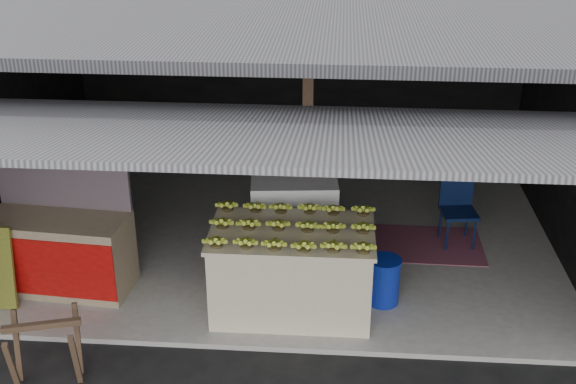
# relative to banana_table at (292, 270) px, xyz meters

# --- Properties ---
(ground) EXTENTS (80.00, 80.00, 0.00)m
(ground) POSITION_rel_banana_table_xyz_m (-0.20, -0.72, -0.54)
(ground) COLOR black
(ground) RESTS_ON ground
(concrete_slab) EXTENTS (7.00, 5.00, 0.06)m
(concrete_slab) POSITION_rel_banana_table_xyz_m (-0.20, 1.78, -0.51)
(concrete_slab) COLOR gray
(concrete_slab) RESTS_ON ground
(shophouse) EXTENTS (7.40, 7.29, 3.02)m
(shophouse) POSITION_rel_banana_table_xyz_m (-0.20, 2.09, 1.56)
(shophouse) COLOR black
(shophouse) RESTS_ON ground
(banana_table) EXTENTS (1.74, 1.07, 0.96)m
(banana_table) POSITION_rel_banana_table_xyz_m (0.00, 0.00, 0.00)
(banana_table) COLOR silver
(banana_table) RESTS_ON concrete_slab
(banana_pile) EXTENTS (1.61, 0.97, 0.19)m
(banana_pile) POSITION_rel_banana_table_xyz_m (0.00, 0.00, 0.57)
(banana_pile) COLOR yellow
(banana_pile) RESTS_ON banana_table
(white_crate) EXTENTS (1.06, 0.77, 1.11)m
(white_crate) POSITION_rel_banana_table_xyz_m (-0.05, 1.00, 0.07)
(white_crate) COLOR white
(white_crate) RESTS_ON concrete_slab
(neighbor_stall) EXTENTS (1.62, 0.84, 1.62)m
(neighbor_stall) POSITION_rel_banana_table_xyz_m (-2.65, 0.26, 0.01)
(neighbor_stall) COLOR #998466
(neighbor_stall) RESTS_ON concrete_slab
(sawhorse) EXTENTS (0.75, 0.74, 0.68)m
(sawhorse) POSITION_rel_banana_table_xyz_m (-2.22, -1.34, -0.11)
(sawhorse) COLOR #503728
(sawhorse) RESTS_ON ground
(water_barrel) EXTENTS (0.35, 0.35, 0.51)m
(water_barrel) POSITION_rel_banana_table_xyz_m (1.00, 0.20, -0.23)
(water_barrel) COLOR #0E239A
(water_barrel) RESTS_ON concrete_slab
(plastic_chair) EXTENTS (0.48, 0.48, 0.90)m
(plastic_chair) POSITION_rel_banana_table_xyz_m (1.99, 1.70, 0.05)
(plastic_chair) COLOR #0B173C
(plastic_chair) RESTS_ON concrete_slab
(magenta_rug) EXTENTS (1.51, 1.02, 0.01)m
(magenta_rug) POSITION_rel_banana_table_xyz_m (1.58, 1.55, -0.48)
(magenta_rug) COLOR maroon
(magenta_rug) RESTS_ON concrete_slab
(picture_frames) EXTENTS (1.62, 0.04, 0.46)m
(picture_frames) POSITION_rel_banana_table_xyz_m (-0.37, 4.17, 1.39)
(picture_frames) COLOR black
(picture_frames) RESTS_ON shophouse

